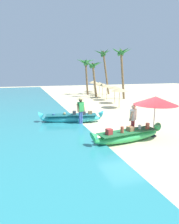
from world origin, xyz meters
The scene contains 17 objects.
ground_plane centered at (0.00, 0.00, 0.00)m, with size 80.00×80.00×0.00m, color beige.
boat_green_foreground centered at (-0.59, -1.18, 0.30)m, with size 4.00×1.20×0.82m.
boat_cyan_midground centered at (-2.33, 3.19, 0.31)m, with size 4.31×1.68×0.86m.
person_vendor_hatted centered at (-1.92, 2.41, 1.05)m, with size 0.59×0.44×1.82m.
person_tourist_customer centered at (0.07, -0.52, 0.95)m, with size 0.57×0.47×1.68m.
patio_umbrella_large centered at (1.06, -0.95, 1.89)m, with size 2.21×2.21×2.12m.
parasol_row_0 centered at (3.18, 6.99, 1.75)m, with size 1.60×1.60×1.91m.
parasol_row_1 centered at (4.00, 9.64, 1.75)m, with size 1.60×1.60×1.91m.
parasol_row_2 centered at (4.18, 12.16, 1.75)m, with size 1.60×1.60×1.91m.
parasol_row_3 centered at (4.69, 14.75, 1.75)m, with size 1.60×1.60×1.91m.
parasol_row_4 centered at (5.27, 17.31, 1.75)m, with size 1.60×1.60×1.91m.
parasol_row_5 centered at (5.57, 20.20, 1.75)m, with size 1.60×1.60×1.91m.
parasol_row_6 centered at (6.35, 22.92, 1.75)m, with size 1.60×1.60×1.91m.
palm_tree_tall_inland centered at (6.34, 18.25, 5.31)m, with size 2.60×2.87×6.80m.
palm_tree_leaning_seaward centered at (3.68, 15.55, 3.88)m, with size 2.72×2.58×4.89m.
palm_tree_mid_cluster centered at (6.27, 12.62, 5.09)m, with size 2.79×2.39×6.38m.
palm_tree_far_behind centered at (3.54, 18.49, 4.44)m, with size 2.87×2.94×5.42m.
Camera 1 is at (-5.16, -8.88, 3.29)m, focal length 30.41 mm.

